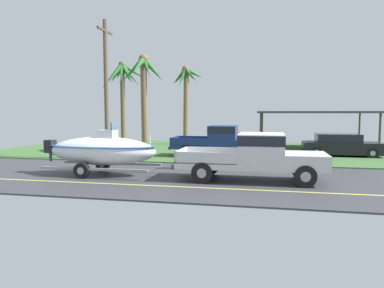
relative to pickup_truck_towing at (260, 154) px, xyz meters
The scene contains 10 objects.
ground 8.49m from the pickup_truck_towing, 91.58° to the left, with size 36.00×22.00×0.11m.
pickup_truck_towing is the anchor object (origin of this frame).
boat_on_trailer 6.65m from the pickup_truck_towing, behind, with size 5.90×2.14×2.26m.
parked_pickup_background 7.45m from the pickup_truck_towing, 108.44° to the left, with size 5.52×2.10×1.89m.
parked_sedan_near 10.09m from the pickup_truck_towing, 62.96° to the left, with size 4.50×1.90×1.38m.
carport_awning 13.58m from the pickup_truck_towing, 75.08° to the left, with size 7.86×5.75×2.76m.
palm_tree_near_left 12.93m from the pickup_truck_towing, 137.78° to the left, with size 3.00×3.07×6.03m.
palm_tree_near_right 10.63m from the pickup_truck_towing, 136.09° to the left, with size 2.72×2.90×6.22m.
palm_tree_mid 16.35m from the pickup_truck_towing, 113.28° to the left, with size 2.67×3.18×6.46m.
utility_pole 10.23m from the pickup_truck_towing, 151.47° to the left, with size 0.24×1.80×7.75m.
Camera 1 is at (0.50, -14.27, 2.67)m, focal length 33.87 mm.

